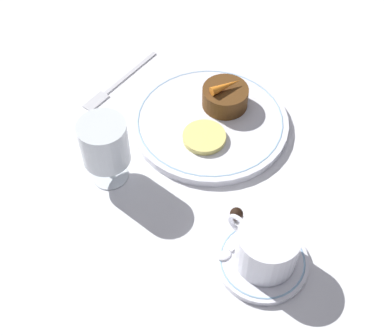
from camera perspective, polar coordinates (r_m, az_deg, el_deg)
The scene contains 11 objects.
ground_plane at distance 0.94m, azimuth 0.88°, elevation 4.15°, with size 3.00×3.00×0.00m, color white.
dinner_plate at distance 0.94m, azimuth 1.95°, elevation 4.96°, with size 0.28×0.28×0.01m.
saucer at distance 0.79m, azimuth 7.49°, elevation -9.79°, with size 0.13×0.13×0.01m.
coffee_cup at distance 0.76m, azimuth 8.00°, elevation -8.29°, with size 0.11×0.09×0.07m.
spoon at distance 0.79m, azimuth 5.38°, elevation -7.88°, with size 0.03×0.12×0.00m.
wine_glass at distance 0.83m, azimuth -9.29°, elevation 2.38°, with size 0.08×0.08×0.12m.
fork at distance 1.03m, azimuth -8.29°, elevation 8.69°, with size 0.04×0.20×0.01m.
dessert_cake at distance 0.95m, azimuth 3.71°, elevation 7.48°, with size 0.08×0.08×0.04m.
carrot_garnish at distance 0.93m, azimuth 3.79°, elevation 8.64°, with size 0.03×0.06×0.02m.
pineapple_slice at distance 0.90m, azimuth 1.31°, elevation 3.31°, with size 0.07×0.07×0.01m.
chocolate_truffle at distance 0.82m, azimuth 4.77°, elevation -4.91°, with size 0.02×0.02×0.02m.
Camera 1 is at (-0.42, 0.48, 0.69)m, focal length 50.00 mm.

